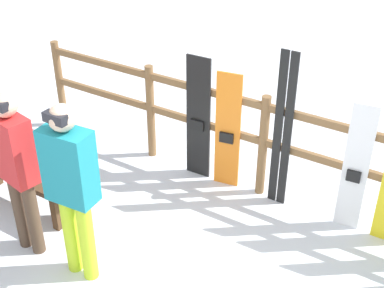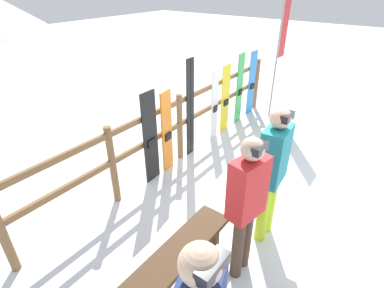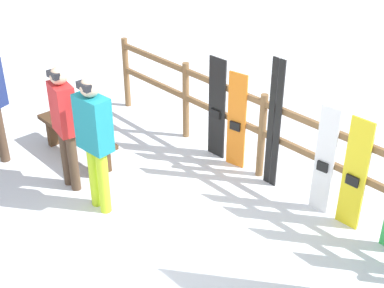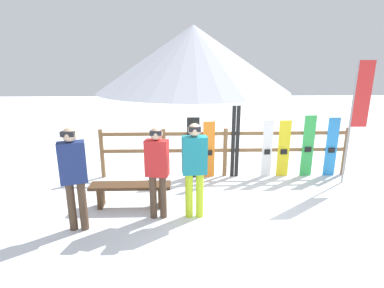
% 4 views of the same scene
% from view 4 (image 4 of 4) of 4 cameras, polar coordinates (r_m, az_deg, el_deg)
% --- Properties ---
extents(ground_plane, '(40.00, 40.00, 0.00)m').
position_cam_4_polar(ground_plane, '(5.79, 8.92, -13.17)').
color(ground_plane, white).
extents(mountain_backdrop, '(18.00, 18.00, 6.00)m').
position_cam_4_polar(mountain_backdrop, '(28.99, 0.24, 15.91)').
color(mountain_backdrop, silver).
rests_on(mountain_backdrop, ground).
extents(fence, '(6.08, 0.10, 1.20)m').
position_cam_4_polar(fence, '(7.34, 6.35, -0.74)').
color(fence, brown).
rests_on(fence, ground).
extents(bench, '(1.55, 0.36, 0.46)m').
position_cam_4_polar(bench, '(5.99, -11.62, -8.51)').
color(bench, '#4C331E').
rests_on(bench, ground).
extents(person_teal, '(0.45, 0.27, 1.74)m').
position_cam_4_polar(person_teal, '(5.26, 0.47, -3.81)').
color(person_teal, '#B7D826').
rests_on(person_teal, ground).
extents(person_navy, '(0.47, 0.35, 1.77)m').
position_cam_4_polar(person_navy, '(5.20, -21.65, -4.91)').
color(person_navy, '#4C3828').
rests_on(person_navy, ground).
extents(person_red, '(0.43, 0.29, 1.68)m').
position_cam_4_polar(person_red, '(5.27, -6.66, -4.21)').
color(person_red, '#4C3828').
rests_on(person_red, ground).
extents(snowboard_black_stripe, '(0.30, 0.06, 1.49)m').
position_cam_4_polar(snowboard_black_stripe, '(7.21, 0.23, -0.77)').
color(snowboard_black_stripe, black).
rests_on(snowboard_black_stripe, ground).
extents(snowboard_orange, '(0.29, 0.09, 1.39)m').
position_cam_4_polar(snowboard_orange, '(7.24, 3.23, -1.13)').
color(snowboard_orange, orange).
rests_on(snowboard_orange, ground).
extents(ski_pair_black, '(0.19, 0.02, 1.76)m').
position_cam_4_polar(ski_pair_black, '(7.28, 8.24, 0.38)').
color(ski_pair_black, black).
rests_on(ski_pair_black, ground).
extents(snowboard_white, '(0.25, 0.07, 1.40)m').
position_cam_4_polar(snowboard_white, '(7.50, 14.12, -0.94)').
color(snowboard_white, white).
rests_on(snowboard_white, ground).
extents(snowboard_yellow, '(0.29, 0.06, 1.40)m').
position_cam_4_polar(snowboard_yellow, '(7.62, 17.06, -0.90)').
color(snowboard_yellow, yellow).
rests_on(snowboard_yellow, ground).
extents(snowboard_green, '(0.29, 0.07, 1.52)m').
position_cam_4_polar(snowboard_green, '(7.82, 21.22, -0.43)').
color(snowboard_green, green).
rests_on(snowboard_green, ground).
extents(snowboard_blue, '(0.28, 0.06, 1.47)m').
position_cam_4_polar(snowboard_blue, '(8.07, 25.03, -0.57)').
color(snowboard_blue, '#288CE0').
rests_on(snowboard_blue, ground).
extents(rental_flag, '(0.40, 0.04, 2.78)m').
position_cam_4_polar(rental_flag, '(7.56, 28.99, 6.15)').
color(rental_flag, '#99999E').
rests_on(rental_flag, ground).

